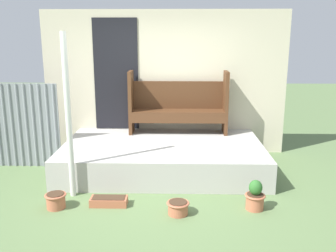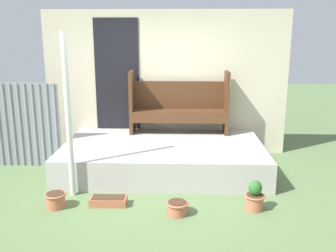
{
  "view_description": "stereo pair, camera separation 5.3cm",
  "coord_description": "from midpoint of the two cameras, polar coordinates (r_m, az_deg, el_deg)",
  "views": [
    {
      "loc": [
        0.36,
        -4.86,
        2.19
      ],
      "look_at": [
        0.23,
        0.34,
        0.9
      ],
      "focal_mm": 40.0,
      "sensor_mm": 36.0,
      "label": 1
    },
    {
      "loc": [
        0.42,
        -4.86,
        2.19
      ],
      "look_at": [
        0.23,
        0.34,
        0.9
      ],
      "focal_mm": 40.0,
      "sensor_mm": 36.0,
      "label": 2
    }
  ],
  "objects": [
    {
      "name": "ground_plane",
      "position": [
        5.34,
        -2.93,
        -10.25
      ],
      "size": [
        24.0,
        24.0,
        0.0
      ],
      "primitive_type": "plane",
      "color": "#5B7547"
    },
    {
      "name": "porch_slab",
      "position": [
        6.15,
        -1.04,
        -4.68
      ],
      "size": [
        3.21,
        1.93,
        0.45
      ],
      "color": "#B2AFA8",
      "rests_on": "ground_plane"
    },
    {
      "name": "house_wall",
      "position": [
        6.88,
        -1.05,
        6.59
      ],
      "size": [
        4.41,
        0.08,
        2.6
      ],
      "color": "beige",
      "rests_on": "ground_plane"
    },
    {
      "name": "support_post",
      "position": [
        5.11,
        -15.23,
        1.27
      ],
      "size": [
        0.08,
        0.08,
        2.22
      ],
      "color": "silver",
      "rests_on": "ground_plane"
    },
    {
      "name": "bench",
      "position": [
        6.65,
        1.33,
        3.46
      ],
      "size": [
        1.73,
        0.4,
        1.11
      ],
      "rotation": [
        0.0,
        0.0,
        -0.0
      ],
      "color": "#4C2D19",
      "rests_on": "porch_slab"
    },
    {
      "name": "flower_pot_left",
      "position": [
        5.1,
        -17.02,
        -10.73
      ],
      "size": [
        0.28,
        0.28,
        0.2
      ],
      "color": "#B76647",
      "rests_on": "ground_plane"
    },
    {
      "name": "flower_pot_middle",
      "position": [
        4.74,
        1.21,
        -12.26
      ],
      "size": [
        0.29,
        0.29,
        0.17
      ],
      "color": "#B76647",
      "rests_on": "ground_plane"
    },
    {
      "name": "flower_pot_right",
      "position": [
        4.95,
        12.82,
        -10.45
      ],
      "size": [
        0.26,
        0.26,
        0.39
      ],
      "color": "#B76647",
      "rests_on": "ground_plane"
    },
    {
      "name": "planter_box_rect",
      "position": [
        5.05,
        -9.3,
        -11.23
      ],
      "size": [
        0.48,
        0.2,
        0.11
      ],
      "color": "#B26042",
      "rests_on": "ground_plane"
    }
  ]
}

